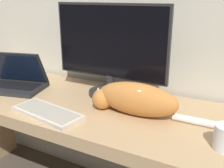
{
  "coord_description": "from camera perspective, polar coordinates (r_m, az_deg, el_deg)",
  "views": [
    {
      "loc": [
        0.79,
        -0.72,
        1.24
      ],
      "look_at": [
        0.25,
        0.28,
        0.85
      ],
      "focal_mm": 42.0,
      "sensor_mm": 36.0,
      "label": 1
    }
  ],
  "objects": [
    {
      "name": "monitor",
      "position": [
        1.39,
        -0.45,
        7.53
      ],
      "size": [
        0.64,
        0.23,
        0.49
      ],
      "color": "#282828",
      "rests_on": "desk"
    },
    {
      "name": "desk",
      "position": [
        1.46,
        -8.13,
        -8.15
      ],
      "size": [
        1.8,
        0.62,
        0.71
      ],
      "color": "tan",
      "rests_on": "ground_plane"
    },
    {
      "name": "external_keyboard",
      "position": [
        1.25,
        -13.92,
        -6.08
      ],
      "size": [
        0.37,
        0.19,
        0.02
      ],
      "rotation": [
        0.0,
        0.0,
        -0.16
      ],
      "color": "beige",
      "rests_on": "desk"
    },
    {
      "name": "laptop",
      "position": [
        1.64,
        -20.34,
        0.57
      ],
      "size": [
        0.39,
        0.3,
        0.22
      ],
      "rotation": [
        0.0,
        0.0,
        0.25
      ],
      "color": "#232326",
      "rests_on": "desk"
    },
    {
      "name": "cat",
      "position": [
        1.2,
        4.96,
        -3.19
      ],
      "size": [
        0.6,
        0.14,
        0.15
      ],
      "rotation": [
        0.0,
        0.0,
        0.01
      ],
      "color": "#C67A38",
      "rests_on": "desk"
    }
  ]
}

